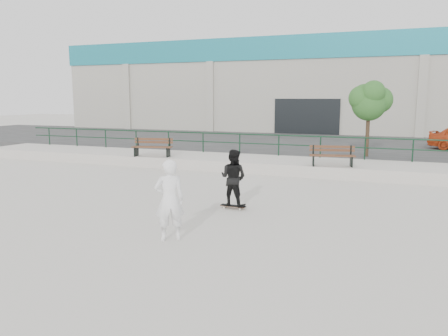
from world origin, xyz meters
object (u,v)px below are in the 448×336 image
at_px(tree, 370,100).
at_px(seated_skater, 169,200).
at_px(bench_right, 332,156).
at_px(bench_left, 153,147).
at_px(skateboard, 233,206).
at_px(standing_skater, 233,178).

bearing_deg(tree, seated_skater, -105.99).
bearing_deg(bench_right, bench_left, 167.98).
relative_size(skateboard, seated_skater, 0.41).
bearing_deg(bench_left, skateboard, -56.65).
bearing_deg(standing_skater, bench_right, -100.83).
xyz_separation_m(tree, skateboard, (-3.36, -9.90, -3.12)).
distance_m(tree, standing_skater, 10.69).
relative_size(bench_left, seated_skater, 1.04).
height_order(bench_left, seated_skater, seated_skater).
bearing_deg(standing_skater, seated_skater, 90.82).
relative_size(tree, skateboard, 4.53).
relative_size(bench_right, skateboard, 2.42).
height_order(bench_left, standing_skater, standing_skater).
bearing_deg(skateboard, seated_skater, -93.58).
height_order(tree, standing_skater, tree).
xyz_separation_m(tree, standing_skater, (-3.36, -9.90, -2.24)).
bearing_deg(tree, skateboard, -108.74).
distance_m(bench_right, standing_skater, 6.61).
distance_m(bench_right, seated_skater, 9.86).
height_order(bench_right, skateboard, bench_right).
bearing_deg(bench_right, tree, 59.54).
bearing_deg(seated_skater, skateboard, -130.89).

